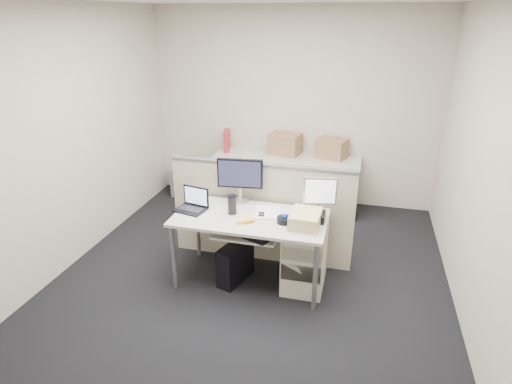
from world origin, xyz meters
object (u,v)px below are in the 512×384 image
(desk, at_px, (250,222))
(monitor_main, at_px, (240,181))
(desk_phone, at_px, (312,216))
(laptop, at_px, (190,201))

(desk, height_order, monitor_main, monitor_main)
(monitor_main, relative_size, desk_phone, 1.99)
(desk, height_order, desk_phone, desk_phone)
(desk, bearing_deg, laptop, -178.15)
(monitor_main, bearing_deg, laptop, -147.67)
(desk, xyz_separation_m, laptop, (-0.62, -0.02, 0.18))
(monitor_main, relative_size, laptop, 1.61)
(monitor_main, bearing_deg, desk, -65.00)
(desk, bearing_deg, desk_phone, 7.59)
(monitor_main, height_order, laptop, monitor_main)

